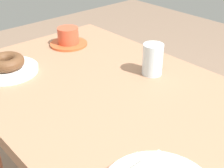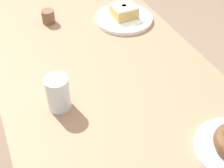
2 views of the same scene
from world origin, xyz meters
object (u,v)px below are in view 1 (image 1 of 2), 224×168
at_px(donut_chocolate_ring, 6,62).
at_px(water_glass, 153,59).
at_px(plate_chocolate_ring, 8,70).
at_px(coffee_cup, 68,38).

relative_size(donut_chocolate_ring, water_glass, 1.13).
distance_m(plate_chocolate_ring, coffee_cup, 0.29).
xyz_separation_m(plate_chocolate_ring, donut_chocolate_ring, (0.00, 0.00, 0.03)).
relative_size(plate_chocolate_ring, donut_chocolate_ring, 1.70).
relative_size(donut_chocolate_ring, coffee_cup, 0.79).
relative_size(water_glass, coffee_cup, 0.70).
bearing_deg(coffee_cup, donut_chocolate_ring, -77.61).
bearing_deg(water_glass, donut_chocolate_ring, -132.89).
bearing_deg(donut_chocolate_ring, coffee_cup, 102.39).
xyz_separation_m(donut_chocolate_ring, coffee_cup, (-0.06, 0.28, -0.01)).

